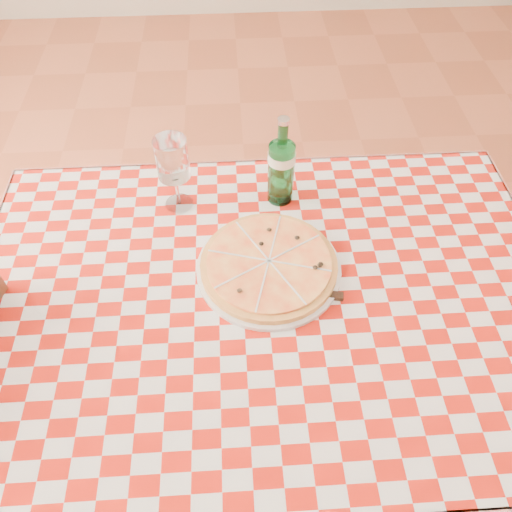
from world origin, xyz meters
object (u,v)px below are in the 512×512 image
at_px(water_bottle, 281,161).
at_px(wine_glass, 175,174).
at_px(dining_table, 266,319).
at_px(pizza_plate, 269,264).

distance_m(water_bottle, wine_glass, 0.26).
xyz_separation_m(dining_table, water_bottle, (0.06, 0.30, 0.22)).
height_order(water_bottle, wine_glass, water_bottle).
bearing_deg(pizza_plate, water_bottle, 78.72).
xyz_separation_m(dining_table, wine_glass, (-0.20, 0.29, 0.20)).
relative_size(dining_table, water_bottle, 5.03).
height_order(dining_table, water_bottle, water_bottle).
xyz_separation_m(pizza_plate, wine_glass, (-0.21, 0.22, 0.08)).
relative_size(water_bottle, wine_glass, 1.21).
bearing_deg(wine_glass, pizza_plate, -47.04).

